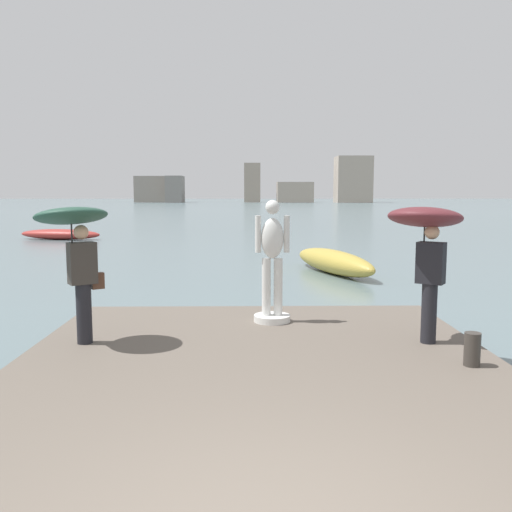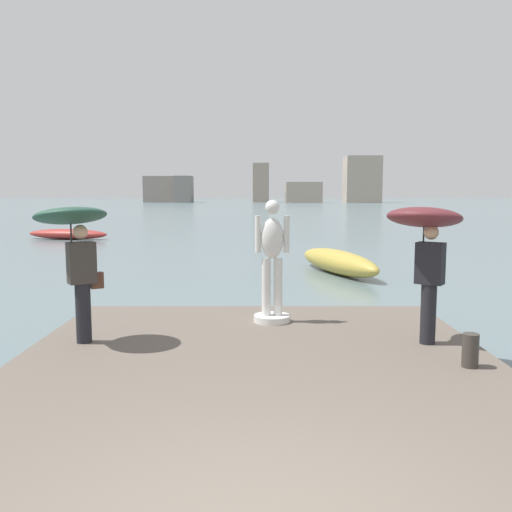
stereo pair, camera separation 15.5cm
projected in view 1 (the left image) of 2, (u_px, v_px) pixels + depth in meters
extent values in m
plane|color=slate|center=(249.00, 225.00, 43.05)|extent=(400.00, 400.00, 0.00)
cube|color=#60564C|center=(262.00, 432.00, 5.40)|extent=(6.44, 10.22, 0.40)
cylinder|color=silver|center=(272.00, 318.00, 9.20)|extent=(0.62, 0.62, 0.11)
cylinder|color=silver|center=(266.00, 287.00, 9.14)|extent=(0.15, 0.15, 0.97)
cylinder|color=silver|center=(278.00, 287.00, 9.14)|extent=(0.15, 0.15, 0.97)
ellipsoid|color=silver|center=(272.00, 238.00, 9.04)|extent=(0.38, 0.26, 0.68)
sphere|color=silver|center=(272.00, 207.00, 8.98)|extent=(0.24, 0.24, 0.24)
cylinder|color=silver|center=(258.00, 234.00, 9.03)|extent=(0.10, 0.10, 0.62)
cylinder|color=silver|center=(287.00, 234.00, 9.04)|extent=(0.10, 0.10, 0.62)
cylinder|color=black|center=(84.00, 314.00, 7.83)|extent=(0.22, 0.22, 0.88)
cube|color=#38332D|center=(82.00, 263.00, 7.75)|extent=(0.45, 0.41, 0.60)
sphere|color=tan|center=(81.00, 232.00, 7.69)|extent=(0.21, 0.21, 0.21)
cylinder|color=#262626|center=(72.00, 240.00, 7.67)|extent=(0.02, 0.02, 0.57)
ellipsoid|color=#234738|center=(71.00, 216.00, 7.63)|extent=(1.42, 1.42, 0.38)
cube|color=#513323|center=(98.00, 281.00, 7.92)|extent=(0.21, 0.18, 0.24)
cylinder|color=black|center=(429.00, 313.00, 7.86)|extent=(0.22, 0.22, 0.88)
cube|color=black|center=(431.00, 263.00, 7.77)|extent=(0.45, 0.41, 0.60)
sphere|color=tan|center=(432.00, 232.00, 7.72)|extent=(0.21, 0.21, 0.21)
cylinder|color=#262626|center=(424.00, 240.00, 7.83)|extent=(0.02, 0.02, 0.53)
ellipsoid|color=#5B2328|center=(425.00, 217.00, 7.79)|extent=(1.49, 1.49, 0.40)
cylinder|color=#38332D|center=(472.00, 349.00, 6.83)|extent=(0.20, 0.20, 0.43)
ellipsoid|color=#9E2D28|center=(60.00, 234.00, 30.02)|extent=(4.91, 2.19, 0.58)
ellipsoid|color=#B2993D|center=(333.00, 262.00, 17.39)|extent=(2.45, 4.87, 0.76)
cube|color=gray|center=(151.00, 189.00, 148.47)|extent=(8.45, 4.44, 7.16)
cube|color=gray|center=(175.00, 189.00, 145.14)|extent=(4.41, 7.62, 7.08)
cube|color=gray|center=(252.00, 183.00, 150.05)|extent=(4.44, 6.21, 10.72)
cube|color=#A89989|center=(295.00, 192.00, 146.33)|extent=(9.74, 5.66, 5.48)
cube|color=#A89989|center=(353.00, 180.00, 144.92)|extent=(9.31, 7.79, 12.27)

